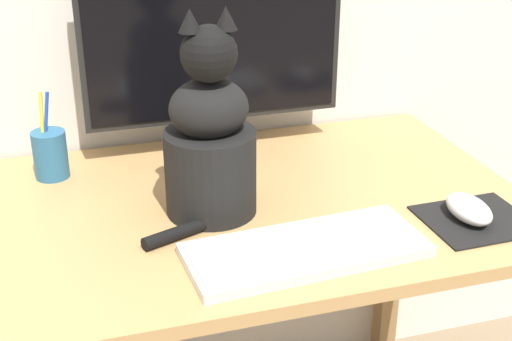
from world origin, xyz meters
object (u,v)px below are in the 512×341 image
object	(u,v)px
keyboard	(306,249)
pen_cup	(50,154)
monitor	(214,47)
computer_mouse_right	(469,209)
cat	(210,141)

from	to	relation	value
keyboard	pen_cup	distance (m)	0.59
monitor	computer_mouse_right	size ratio (longest dim) A/B	4.93
computer_mouse_right	cat	distance (m)	0.48
monitor	cat	size ratio (longest dim) A/B	1.46
computer_mouse_right	cat	world-z (taller)	cat
computer_mouse_right	monitor	bearing A→B (deg)	129.16
computer_mouse_right	pen_cup	bearing A→B (deg)	149.97
keyboard	computer_mouse_right	distance (m)	0.32
keyboard	cat	xyz separation A→B (m)	(-0.11, 0.20, 0.13)
monitor	keyboard	world-z (taller)	monitor
monitor	keyboard	distance (m)	0.52
keyboard	computer_mouse_right	bearing A→B (deg)	0.98
computer_mouse_right	pen_cup	world-z (taller)	pen_cup
computer_mouse_right	pen_cup	xyz separation A→B (m)	(-0.71, 0.41, 0.03)
monitor	pen_cup	size ratio (longest dim) A/B	3.10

